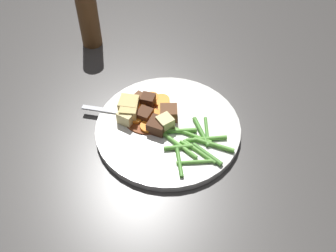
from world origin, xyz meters
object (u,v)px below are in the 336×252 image
(meat_chunk_3, at_px, (141,98))
(meat_chunk_1, at_px, (158,126))
(carrot_slice_3, at_px, (156,118))
(carrot_slice_6, at_px, (161,101))
(meat_chunk_2, at_px, (169,113))
(carrot_slice_2, at_px, (136,119))
(carrot_slice_4, at_px, (166,109))
(meat_chunk_0, at_px, (145,115))
(carrot_slice_1, at_px, (152,98))
(fork, at_px, (128,113))
(potato_chunk_1, at_px, (126,117))
(carrot_slice_5, at_px, (148,127))
(potato_chunk_3, at_px, (129,106))
(dinner_plate, at_px, (168,128))
(carrot_slice_0, at_px, (152,114))
(potato_chunk_0, at_px, (165,123))
(carrot_slice_7, at_px, (139,108))
(potato_chunk_2, at_px, (129,111))
(meat_chunk_4, at_px, (148,101))
(pepper_mill, at_px, (88,18))

(meat_chunk_3, bearing_deg, meat_chunk_1, 162.77)
(carrot_slice_3, xyz_separation_m, carrot_slice_6, (0.03, -0.04, -0.00))
(meat_chunk_2, bearing_deg, carrot_slice_2, 56.30)
(carrot_slice_4, bearing_deg, carrot_slice_2, 73.92)
(carrot_slice_3, distance_m, meat_chunk_0, 0.02)
(carrot_slice_1, bearing_deg, fork, 89.40)
(carrot_slice_3, relative_size, potato_chunk_1, 1.10)
(carrot_slice_5, xyz_separation_m, potato_chunk_3, (0.06, -0.00, 0.01))
(dinner_plate, distance_m, meat_chunk_1, 0.03)
(carrot_slice_2, height_order, carrot_slice_4, same)
(meat_chunk_0, relative_size, meat_chunk_3, 1.31)
(carrot_slice_0, relative_size, carrot_slice_4, 0.82)
(carrot_slice_5, bearing_deg, carrot_slice_4, -77.47)
(carrot_slice_6, xyz_separation_m, potato_chunk_0, (-0.06, 0.04, 0.01))
(carrot_slice_0, distance_m, carrot_slice_7, 0.03)
(carrot_slice_3, relative_size, potato_chunk_0, 1.18)
(potato_chunk_0, bearing_deg, carrot_slice_7, 6.95)
(carrot_slice_6, xyz_separation_m, meat_chunk_1, (-0.05, 0.05, 0.01))
(potato_chunk_1, height_order, meat_chunk_3, potato_chunk_1)
(carrot_slice_7, height_order, potato_chunk_2, potato_chunk_2)
(carrot_slice_0, height_order, carrot_slice_5, same)
(potato_chunk_2, bearing_deg, meat_chunk_4, -91.56)
(carrot_slice_1, distance_m, potato_chunk_1, 0.08)
(dinner_plate, relative_size, potato_chunk_1, 9.45)
(carrot_slice_5, distance_m, meat_chunk_3, 0.07)
(carrot_slice_1, bearing_deg, meat_chunk_3, 60.01)
(potato_chunk_3, relative_size, meat_chunk_3, 1.65)
(carrot_slice_4, distance_m, meat_chunk_1, 0.05)
(carrot_slice_0, relative_size, potato_chunk_3, 0.71)
(dinner_plate, height_order, meat_chunk_0, meat_chunk_0)
(meat_chunk_3, bearing_deg, carrot_slice_7, 130.50)
(potato_chunk_2, bearing_deg, carrot_slice_0, -129.05)
(carrot_slice_0, bearing_deg, carrot_slice_4, -103.85)
(carrot_slice_6, bearing_deg, potato_chunk_1, 86.94)
(potato_chunk_3, height_order, meat_chunk_0, potato_chunk_3)
(meat_chunk_2, bearing_deg, meat_chunk_1, 105.56)
(potato_chunk_0, bearing_deg, meat_chunk_4, -11.74)
(meat_chunk_2, bearing_deg, meat_chunk_0, 50.86)
(carrot_slice_0, bearing_deg, dinner_plate, -172.88)
(potato_chunk_2, bearing_deg, meat_chunk_3, -68.80)
(pepper_mill, bearing_deg, carrot_slice_0, 169.60)
(carrot_slice_0, distance_m, potato_chunk_0, 0.04)
(potato_chunk_2, bearing_deg, pepper_mill, -18.51)
(meat_chunk_2, xyz_separation_m, fork, (0.06, 0.06, -0.01))
(potato_chunk_3, relative_size, meat_chunk_1, 1.07)
(carrot_slice_7, distance_m, pepper_mill, 0.27)
(carrot_slice_2, bearing_deg, meat_chunk_0, -109.29)
(carrot_slice_6, height_order, meat_chunk_3, meat_chunk_3)
(meat_chunk_1, bearing_deg, carrot_slice_7, -4.67)
(carrot_slice_2, height_order, meat_chunk_1, meat_chunk_1)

